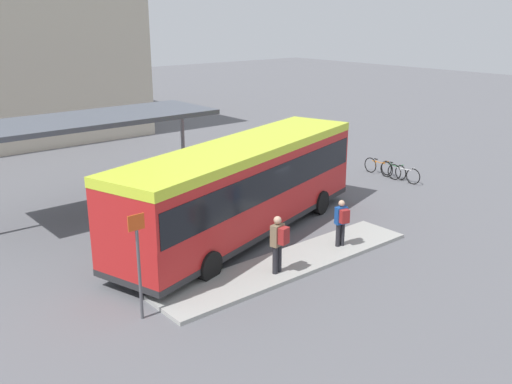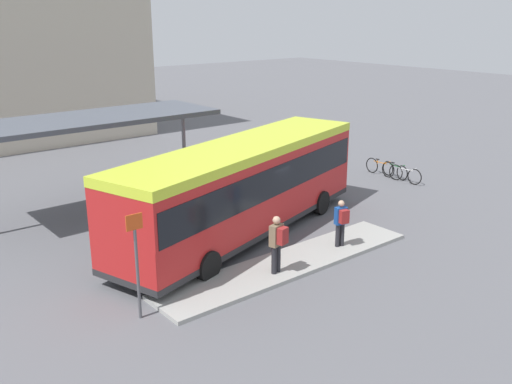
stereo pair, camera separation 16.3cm
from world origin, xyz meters
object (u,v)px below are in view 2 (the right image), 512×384
Objects in this scene: city_bus at (243,183)px; bicycle_orange at (380,167)px; pedestrian_companion at (278,241)px; pedestrian_waiting at (341,221)px; platform_sign at (137,262)px; bicycle_green at (395,170)px; bicycle_white at (405,174)px.

bicycle_orange is (9.86, 1.95, -1.52)m from city_bus.
pedestrian_waiting is at bearing -99.81° from pedestrian_companion.
city_bus is 10.16m from bicycle_orange.
platform_sign is (-7.18, 0.25, 0.54)m from pedestrian_waiting.
bicycle_orange is (-0.15, 0.77, 0.02)m from bicycle_green.
bicycle_green is (11.31, 4.41, -0.77)m from pedestrian_companion.
bicycle_orange is at bearing -44.38° from pedestrian_waiting.
bicycle_orange is at bearing 17.14° from platform_sign.
bicycle_orange is (0.11, 1.53, 0.00)m from bicycle_white.
pedestrian_waiting reaches higher than bicycle_green.
bicycle_green is 0.93× the size of bicycle_orange.
pedestrian_companion reaches higher than pedestrian_waiting.
city_bus is 4.10× the size of platform_sign.
pedestrian_companion is at bearing 107.82° from pedestrian_waiting.
pedestrian_companion is at bearing -5.61° from platform_sign.
platform_sign reaches higher than pedestrian_companion.
platform_sign is (-15.58, -3.99, 1.20)m from bicycle_green.
pedestrian_waiting is 0.96× the size of bicycle_green.
bicycle_green is at bearing 14.01° from bicycle_orange.
city_bus is 3.56m from pedestrian_waiting.
pedestrian_companion is (-2.90, -0.17, 0.10)m from pedestrian_waiting.
platform_sign is at bearing -70.28° from bicycle_orange.
bicycle_orange is at bearing 174.17° from bicycle_white.
bicycle_white is 1.54m from bicycle_orange.
bicycle_orange is (11.15, 5.18, -0.74)m from pedestrian_companion.
platform_sign is at bearing -79.92° from bicycle_white.
bicycle_green is at bearing -81.94° from pedestrian_companion.
pedestrian_companion is (-1.29, -3.22, -0.77)m from city_bus.
pedestrian_waiting is 8.87m from bicycle_white.
platform_sign reaches higher than bicycle_white.
pedestrian_companion is 12.32m from bicycle_orange.
pedestrian_waiting is 7.20m from platform_sign.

